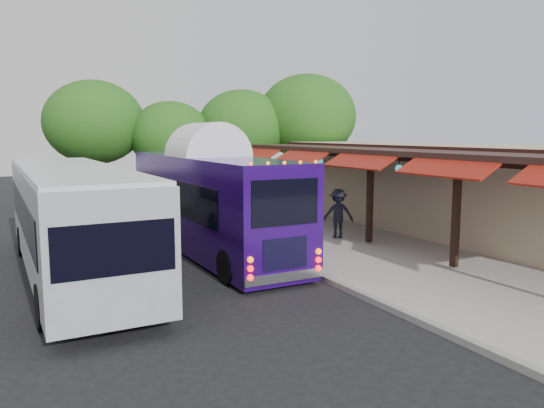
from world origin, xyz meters
TOP-DOWN VIEW (x-y plane):
  - ground at (0.00, 0.00)m, footprint 90.00×90.00m
  - sidewalk at (5.00, 4.00)m, footprint 10.00×40.00m
  - curb at (0.05, 4.00)m, footprint 0.20×40.00m
  - station_shelter at (8.38, 4.00)m, footprint 8.15×20.00m
  - coach_bus at (-1.45, 6.20)m, footprint 2.44×11.07m
  - city_bus at (-6.05, 4.79)m, footprint 2.75×11.71m
  - ped_a at (1.71, 4.99)m, footprint 0.76×0.66m
  - ped_b at (0.60, 6.42)m, footprint 0.93×0.83m
  - ped_c at (2.49, 9.80)m, footprint 1.02×0.51m
  - ped_d at (3.40, 5.42)m, footprint 1.37×1.08m
  - tree_left at (0.80, 18.27)m, footprint 4.56×4.56m
  - tree_mid at (4.89, 17.67)m, footprint 5.14×5.14m
  - tree_right at (8.72, 16.70)m, footprint 5.90×5.90m
  - tree_far at (-3.06, 19.75)m, footprint 5.44×5.44m

SIDE VIEW (x-z plane):
  - ground at x=0.00m, z-range 0.00..0.00m
  - sidewalk at x=5.00m, z-range 0.00..0.15m
  - curb at x=0.05m, z-range -0.01..0.15m
  - ped_b at x=0.60m, z-range 0.15..1.73m
  - ped_c at x=2.49m, z-range 0.15..1.83m
  - ped_a at x=1.71m, z-range 0.15..1.91m
  - ped_d at x=3.40m, z-range 0.15..2.00m
  - city_bus at x=-6.05m, z-range 0.17..3.30m
  - station_shelter at x=8.38m, z-range 0.05..3.65m
  - coach_bus at x=-1.45m, z-range 0.13..3.65m
  - tree_left at x=0.80m, z-range 0.97..6.81m
  - tree_mid at x=4.89m, z-range 1.10..7.68m
  - tree_far at x=-3.06m, z-range 1.16..8.12m
  - tree_right at x=8.72m, z-range 1.26..8.82m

